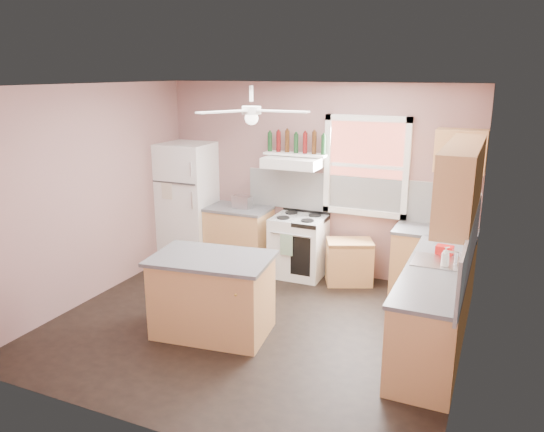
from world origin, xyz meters
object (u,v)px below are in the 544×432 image
at_px(stove, 299,246).
at_px(island, 213,297).
at_px(refrigerator, 188,202).
at_px(cart, 349,262).
at_px(toaster, 242,202).

bearing_deg(stove, island, -97.61).
relative_size(refrigerator, cart, 2.95).
xyz_separation_m(refrigerator, island, (1.57, -1.98, -0.48)).
relative_size(refrigerator, toaster, 6.47).
distance_m(refrigerator, stove, 1.87).
bearing_deg(toaster, refrigerator, -172.00).
bearing_deg(island, toaster, 100.59).
distance_m(refrigerator, toaster, 0.93).
xyz_separation_m(toaster, stove, (0.89, 0.01, -0.56)).
relative_size(toaster, cart, 0.46).
bearing_deg(stove, refrigerator, -179.60).
xyz_separation_m(toaster, island, (0.65, -2.02, -0.56)).
bearing_deg(cart, island, -139.71).
distance_m(cart, island, 2.25).
bearing_deg(cart, stove, 155.74).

